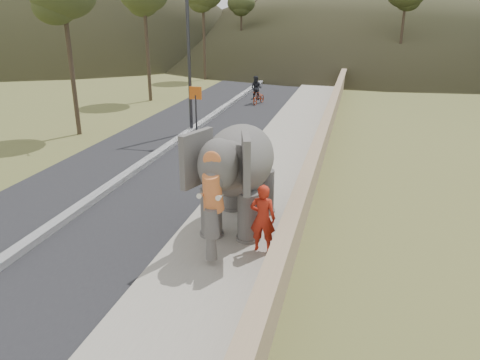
# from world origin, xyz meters

# --- Properties ---
(ground) EXTENTS (160.00, 160.00, 0.00)m
(ground) POSITION_xyz_m (0.00, 0.00, 0.00)
(ground) COLOR olive
(ground) RESTS_ON ground
(road) EXTENTS (7.00, 120.00, 0.03)m
(road) POSITION_xyz_m (-5.00, 10.00, 0.01)
(road) COLOR black
(road) RESTS_ON ground
(median) EXTENTS (0.35, 120.00, 0.22)m
(median) POSITION_xyz_m (-5.00, 10.00, 0.11)
(median) COLOR black
(median) RESTS_ON ground
(walkway) EXTENTS (3.00, 120.00, 0.15)m
(walkway) POSITION_xyz_m (0.00, 10.00, 0.07)
(walkway) COLOR #9E9687
(walkway) RESTS_ON ground
(parapet) EXTENTS (0.30, 120.00, 1.10)m
(parapet) POSITION_xyz_m (1.65, 10.00, 0.55)
(parapet) COLOR tan
(parapet) RESTS_ON ground
(lamppost) EXTENTS (1.76, 0.36, 8.00)m
(lamppost) POSITION_xyz_m (-4.69, 15.00, 4.87)
(lamppost) COLOR #333237
(lamppost) RESTS_ON ground
(signboard) EXTENTS (0.60, 0.08, 2.40)m
(signboard) POSITION_xyz_m (-4.50, 14.36, 1.64)
(signboard) COLOR #2D2D33
(signboard) RESTS_ON ground
(hill_far) EXTENTS (80.00, 80.00, 14.00)m
(hill_far) POSITION_xyz_m (5.00, 70.00, 7.00)
(hill_far) COLOR brown
(hill_far) RESTS_ON ground
(elephant_and_man) EXTENTS (2.33, 4.09, 2.93)m
(elephant_and_man) POSITION_xyz_m (0.02, 5.04, 1.60)
(elephant_and_man) COLOR #635F5A
(elephant_and_man) RESTS_ON ground
(motorcyclist) EXTENTS (1.05, 1.69, 1.81)m
(motorcyclist) POSITION_xyz_m (-3.37, 23.08, 0.71)
(motorcyclist) COLOR maroon
(motorcyclist) RESTS_ON ground
(trees) EXTENTS (47.33, 42.42, 8.82)m
(trees) POSITION_xyz_m (-3.25, 25.86, 4.00)
(trees) COLOR #473828
(trees) RESTS_ON ground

